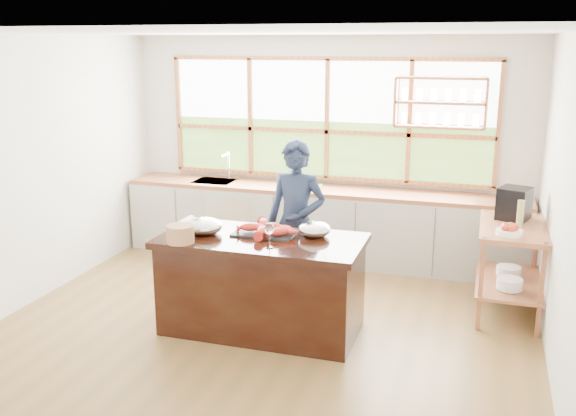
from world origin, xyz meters
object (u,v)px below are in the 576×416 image
at_px(island, 262,284).
at_px(wicker_basket, 180,234).
at_px(espresso_machine, 514,203).
at_px(cook, 296,223).

distance_m(island, wicker_basket, 0.89).
bearing_deg(espresso_machine, cook, -144.66).
height_order(cook, wicker_basket, cook).
bearing_deg(cook, espresso_machine, 20.34).
relative_size(island, cook, 1.10).
distance_m(island, espresso_machine, 2.64).
xyz_separation_m(island, espresso_machine, (2.19, 1.35, 0.61)).
bearing_deg(island, cook, 81.74).
relative_size(espresso_machine, wicker_basket, 1.31).
height_order(island, wicker_basket, wicker_basket).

